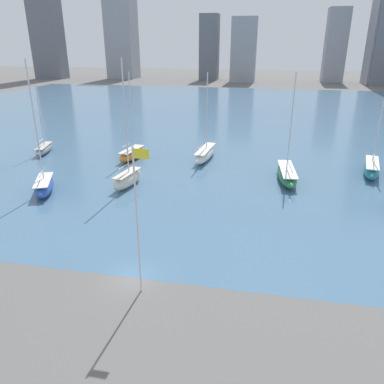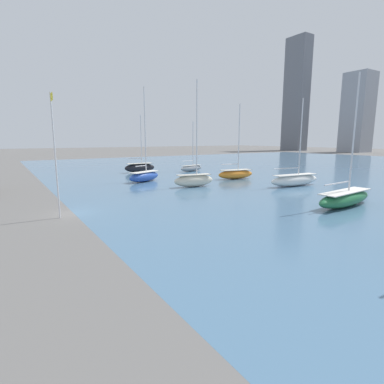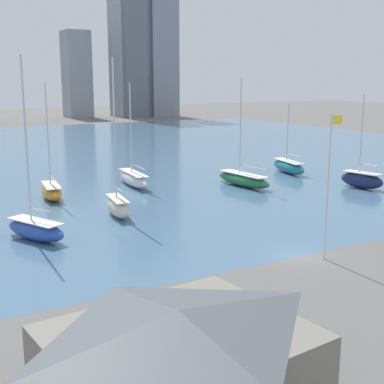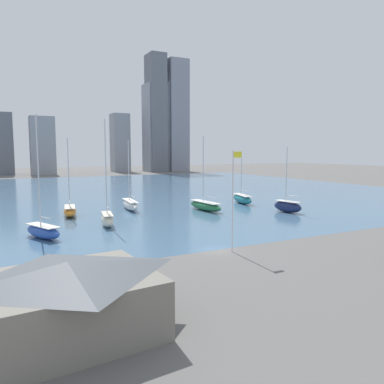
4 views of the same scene
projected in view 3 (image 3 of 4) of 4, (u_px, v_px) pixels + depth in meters
ground_plane at (299, 256)px, 44.73m from camera, size 500.00×500.00×0.00m
harbor_water at (57, 156)px, 103.90m from camera, size 180.00×140.00×0.00m
boat_shed at (178, 362)px, 23.34m from camera, size 11.44×9.68×4.85m
flag_pole at (329, 182)px, 42.82m from camera, size 1.24×0.14×11.93m
sailboat_green at (243, 179)px, 74.07m from camera, size 3.27×10.51×14.83m
sailboat_navy at (362, 180)px, 72.63m from camera, size 3.19×6.63×12.62m
sailboat_blue at (35, 228)px, 49.21m from camera, size 5.03×7.63×16.69m
sailboat_cream at (118, 205)px, 57.73m from camera, size 2.88×6.96×16.77m
sailboat_orange at (51, 191)px, 66.19m from camera, size 3.31×7.78×14.18m
sailboat_white at (134, 179)px, 74.12m from camera, size 2.97×10.21×14.08m
sailboat_teal at (289, 166)px, 84.48m from camera, size 3.99×9.45×10.77m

